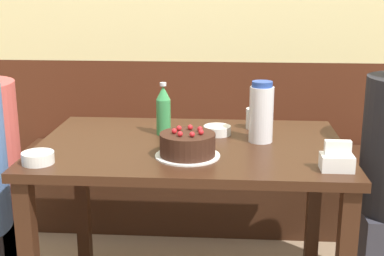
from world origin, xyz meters
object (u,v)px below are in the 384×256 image
at_px(bench_seat, 202,188).
at_px(soju_bottle, 163,110).
at_px(glass_water_tall, 254,119).
at_px(bowl_soup_white, 217,130).
at_px(napkin_holder, 337,159).
at_px(bowl_rice_small, 38,158).
at_px(water_pitcher, 261,112).
at_px(birthday_cake, 188,145).

height_order(bench_seat, soju_bottle, soju_bottle).
bearing_deg(glass_water_tall, bowl_soup_white, -144.80).
bearing_deg(napkin_holder, bowl_rice_small, -179.79).
xyz_separation_m(bench_seat, soju_bottle, (-0.12, -0.71, 0.62)).
bearing_deg(bowl_soup_white, water_pitcher, -26.78).
xyz_separation_m(napkin_holder, bowl_rice_small, (-1.04, -0.00, -0.02)).
bearing_deg(bowl_soup_white, bowl_rice_small, -145.95).
bearing_deg(soju_bottle, bowl_rice_small, -134.17).
distance_m(bowl_soup_white, bowl_rice_small, 0.75).
height_order(water_pitcher, soju_bottle, water_pitcher).
xyz_separation_m(bench_seat, glass_water_tall, (0.26, -0.58, 0.56)).
height_order(birthday_cake, glass_water_tall, birthday_cake).
bearing_deg(bench_seat, water_pitcher, -70.44).
relative_size(napkin_holder, bowl_soup_white, 0.96).
xyz_separation_m(bench_seat, napkin_holder, (0.52, -1.11, 0.55)).
distance_m(bench_seat, bowl_rice_small, 1.34).
bearing_deg(napkin_holder, bowl_soup_white, 135.00).
bearing_deg(glass_water_tall, bowl_rice_small, -145.72).
height_order(birthday_cake, soju_bottle, soju_bottle).
distance_m(birthday_cake, soju_bottle, 0.32).
bearing_deg(glass_water_tall, napkin_holder, -63.73).
bearing_deg(water_pitcher, bench_seat, 109.56).
bearing_deg(birthday_cake, napkin_holder, -12.30).
bearing_deg(bowl_rice_small, water_pitcher, 22.55).
bearing_deg(napkin_holder, birthday_cake, 167.70).
xyz_separation_m(soju_bottle, bowl_rice_small, (-0.40, -0.41, -0.08)).
distance_m(water_pitcher, napkin_holder, 0.42).
bearing_deg(bowl_rice_small, glass_water_tall, 34.28).
relative_size(birthday_cake, napkin_holder, 2.19).
distance_m(soju_bottle, bowl_rice_small, 0.58).
bearing_deg(bowl_soup_white, napkin_holder, -45.00).
distance_m(napkin_holder, bowl_rice_small, 1.04).
bearing_deg(bench_seat, bowl_rice_small, -115.10).
relative_size(birthday_cake, soju_bottle, 1.08).
xyz_separation_m(soju_bottle, napkin_holder, (0.64, -0.41, -0.07)).
height_order(bench_seat, bowl_rice_small, bowl_rice_small).
bearing_deg(glass_water_tall, bench_seat, 113.91).
relative_size(bowl_soup_white, bowl_rice_small, 1.00).
bearing_deg(water_pitcher, bowl_rice_small, -157.45).
xyz_separation_m(water_pitcher, bowl_rice_small, (-0.80, -0.33, -0.10)).
relative_size(water_pitcher, glass_water_tall, 2.74).
height_order(bowl_soup_white, bowl_rice_small, bowl_rice_small).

